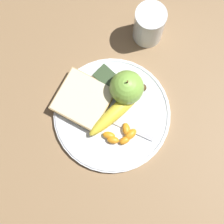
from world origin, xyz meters
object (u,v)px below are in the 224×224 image
at_px(bread_slice, 83,100).
at_px(fork, 110,119).
at_px(plate, 112,114).
at_px(banana, 118,110).
at_px(apple, 127,87).
at_px(jam_packet, 106,77).
at_px(juice_glass, 149,26).

distance_m(bread_slice, fork, 0.08).
distance_m(plate, bread_slice, 0.08).
xyz_separation_m(banana, bread_slice, (0.08, 0.04, -0.01)).
relative_size(banana, bread_slice, 1.22).
height_order(apple, jam_packet, apple).
bearing_deg(plate, bread_slice, 18.00).
xyz_separation_m(plate, bread_slice, (0.07, 0.02, 0.02)).
bearing_deg(plate, banana, -113.31).
xyz_separation_m(plate, jam_packet, (0.07, -0.05, 0.01)).
bearing_deg(juice_glass, jam_packet, 92.38).
bearing_deg(plate, apple, -79.40).
xyz_separation_m(plate, juice_glass, (0.07, -0.21, 0.04)).
relative_size(plate, juice_glass, 2.56).
distance_m(juice_glass, apple, 0.16).
distance_m(apple, fork, 0.08).
bearing_deg(plate, fork, 109.62).
bearing_deg(juice_glass, fork, 109.90).
bearing_deg(juice_glass, apple, 113.52).
relative_size(apple, bread_slice, 0.61).
xyz_separation_m(apple, bread_slice, (0.06, 0.08, -0.03)).
xyz_separation_m(bread_slice, fork, (-0.07, -0.01, -0.01)).
relative_size(juice_glass, bread_slice, 0.74).
height_order(juice_glass, fork, juice_glass).
height_order(plate, fork, fork).
relative_size(banana, fork, 0.96).
relative_size(juice_glass, apple, 1.22).
distance_m(plate, juice_glass, 0.22).
relative_size(plate, jam_packet, 5.62).
height_order(banana, fork, banana).
distance_m(juice_glass, bread_slice, 0.23).
bearing_deg(bread_slice, plate, -162.00).
bearing_deg(banana, bread_slice, 25.95).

